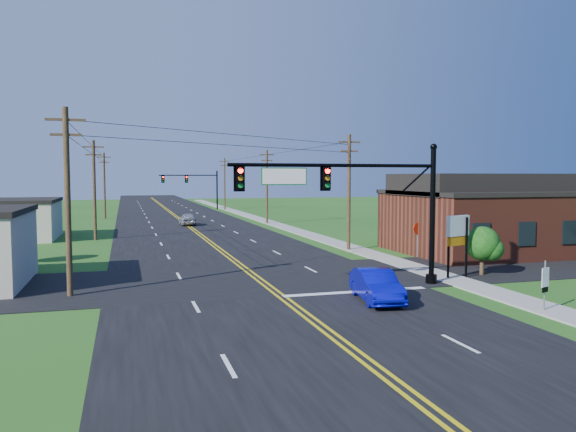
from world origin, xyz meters
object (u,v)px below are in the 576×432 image
object	(u,v)px
signal_mast_far	(192,184)
stop_sign	(418,232)
route_sign	(545,282)
blue_car	(376,286)
signal_mast_main	(355,196)

from	to	relation	value
signal_mast_far	stop_sign	distance (m)	63.66
signal_mast_far	route_sign	xyz separation A→B (m)	(5.70, -78.89, -3.27)
stop_sign	signal_mast_far	bearing A→B (deg)	80.45
blue_car	route_sign	world-z (taller)	route_sign
route_sign	blue_car	bearing A→B (deg)	127.59
stop_sign	route_sign	bearing A→B (deg)	-117.50
signal_mast_far	blue_car	bearing A→B (deg)	-90.27
blue_car	stop_sign	world-z (taller)	stop_sign
route_sign	stop_sign	size ratio (longest dim) A/B	0.86
signal_mast_main	stop_sign	xyz separation A→B (m)	(8.66, 8.98, -2.92)
blue_car	route_sign	bearing A→B (deg)	-22.66
signal_mast_main	blue_car	distance (m)	5.13
signal_mast_main	route_sign	size ratio (longest dim) A/B	5.16
signal_mast_far	route_sign	distance (m)	79.16
signal_mast_main	blue_car	xyz separation A→B (m)	(-0.25, -3.17, -4.03)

